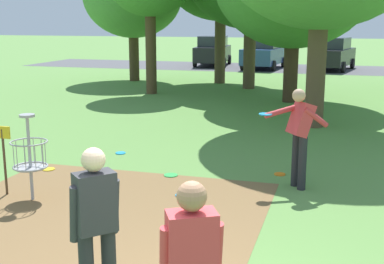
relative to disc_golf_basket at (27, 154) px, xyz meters
The scene contains 13 objects.
dirt_tee_pad 1.60m from the disc_golf_basket, 12.88° to the right, with size 4.78×4.39×0.01m, color brown.
disc_golf_basket is the anchor object (origin of this frame).
player_foreground_watching 4.46m from the disc_golf_basket, 23.67° to the left, with size 1.14×0.56×1.71m.
player_waiting_left 3.81m from the disc_golf_basket, 46.64° to the right, with size 0.45×0.46×1.71m.
frisbee_near_basket 4.51m from the disc_golf_basket, 33.47° to the left, with size 0.21×0.21×0.02m, color orange.
frisbee_by_tee 1.80m from the disc_golf_basket, 111.60° to the left, with size 0.24×0.24×0.02m, color gold.
frisbee_mid_grass 2.56m from the disc_golf_basket, 19.64° to the left, with size 0.22×0.22×0.02m, color #1E93DB.
frisbee_far_left 2.65m from the disc_golf_basket, 45.55° to the left, with size 0.26×0.26×0.02m, color green.
frisbee_far_right 3.13m from the disc_golf_basket, 85.77° to the left, with size 0.22×0.22×0.02m, color #1E93DB.
parking_lot_strip 24.30m from the disc_golf_basket, 82.01° to the left, with size 36.00×6.00×0.01m, color #4C4C51.
parked_car_leftmost 24.79m from the disc_golf_basket, 97.21° to the left, with size 2.27×4.35×1.84m.
parked_car_center_left 23.47m from the disc_golf_basket, 89.33° to the left, with size 2.31×4.37×1.84m.
parked_car_center_right 24.10m from the disc_golf_basket, 80.02° to the left, with size 2.60×4.47×1.84m.
Camera 1 is at (1.31, -3.90, 2.82)m, focal length 47.57 mm.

